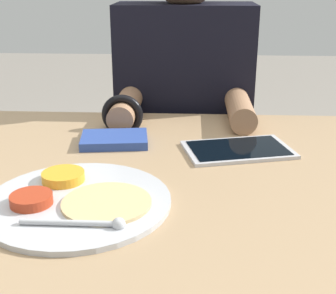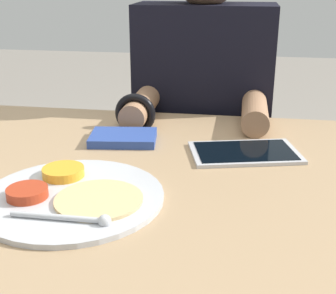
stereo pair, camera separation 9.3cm
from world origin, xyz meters
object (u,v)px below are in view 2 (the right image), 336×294
thali_tray (71,195)px  tablet_device (245,152)px  red_notebook (123,138)px  person_diner (201,151)px

thali_tray → tablet_device: thali_tray is taller
red_notebook → person_diner: bearing=67.9°
thali_tray → tablet_device: bearing=41.6°
tablet_device → person_diner: bearing=107.3°
tablet_device → person_diner: person_diner is taller
tablet_device → person_diner: size_ratio=0.21×
thali_tray → red_notebook: (0.02, 0.31, 0.00)m
red_notebook → tablet_device: size_ratio=0.63×
red_notebook → tablet_device: bearing=-7.3°
red_notebook → person_diner: 0.46m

